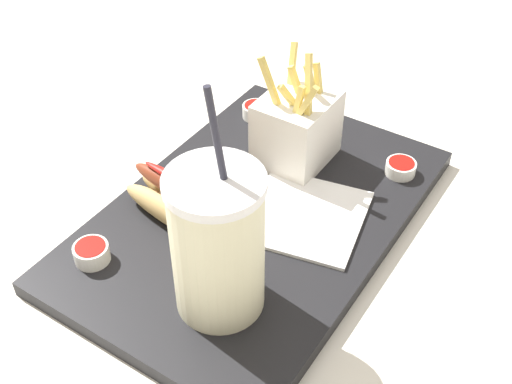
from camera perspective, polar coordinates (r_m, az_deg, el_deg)
name	(u,v)px	position (r m, az deg, el deg)	size (l,w,h in m)	color
ground_plane	(256,229)	(0.81, 0.00, -3.20)	(2.40, 2.40, 0.02)	silver
food_tray	(256,217)	(0.80, 0.00, -2.17)	(0.48, 0.31, 0.02)	black
soda_cup	(218,244)	(0.64, -3.33, -4.50)	(0.10, 0.10, 0.25)	beige
fries_basket	(297,128)	(0.84, 3.53, 5.55)	(0.10, 0.08, 0.16)	white
hot_dog_1	(183,205)	(0.77, -6.30, -1.08)	(0.07, 0.17, 0.06)	tan
ketchup_cup_1	(256,110)	(0.94, -0.03, 7.06)	(0.04, 0.04, 0.02)	white
ketchup_cup_2	(91,252)	(0.75, -14.01, -5.07)	(0.04, 0.04, 0.02)	white
ketchup_cup_3	(401,167)	(0.86, 12.38, 2.11)	(0.04, 0.04, 0.02)	white
napkin_stack	(306,216)	(0.79, 4.30, -2.05)	(0.14, 0.13, 0.00)	white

